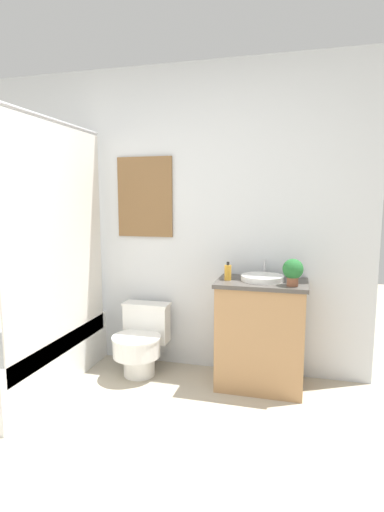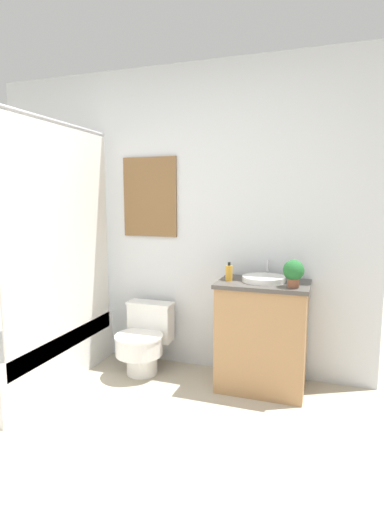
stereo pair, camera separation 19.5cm
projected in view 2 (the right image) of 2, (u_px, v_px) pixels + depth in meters
wall_back at (173, 220)px, 3.39m from camera, size 3.31×0.07×2.50m
shower_area at (41, 346)px, 3.15m from camera, size 0.56×1.34×1.98m
toilet at (144, 340)px, 3.30m from camera, size 0.39×0.51×0.56m
vanity at (262, 335)px, 2.99m from camera, size 0.67×0.45×0.82m
sink at (264, 279)px, 2.95m from camera, size 0.32×0.36×0.13m
soap_bottle at (229, 273)px, 2.98m from camera, size 0.05×0.05×0.14m
potted_plant at (294, 272)px, 2.74m from camera, size 0.15×0.15×0.19m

